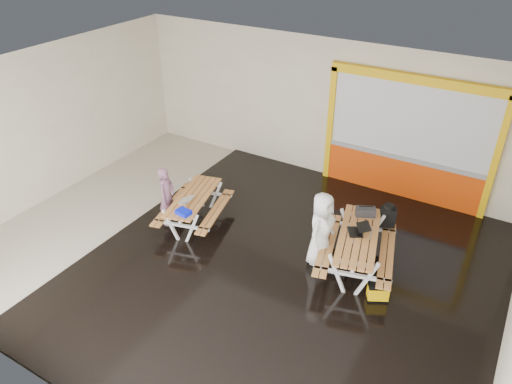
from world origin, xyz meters
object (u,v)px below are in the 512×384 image
Objects in this scene: toolbox at (365,212)px; fluke_bag at (378,292)px; person_left at (167,196)px; blue_pouch at (183,212)px; dark_case at (337,267)px; laptop_left at (186,200)px; laptop_right at (358,230)px; picnic_table_right at (357,243)px; picnic_table_left at (194,203)px; person_right at (321,229)px; backpack at (388,216)px.

fluke_bag is at bearing -59.30° from toolbox.
blue_pouch is at bearing -128.05° from person_left.
toolbox reaches higher than dark_case.
laptop_left is 1.15× the size of blue_pouch.
laptop_right reaches higher than fluke_bag.
blue_pouch is at bearing -163.06° from picnic_table_right.
blue_pouch is at bearing -69.30° from picnic_table_left.
laptop_right is at bearing -61.57° from person_right.
laptop_right is at bearing 11.04° from laptop_left.
picnic_table_left is at bearing -173.05° from laptop_right.
picnic_table_right is 7.81× the size of blue_pouch.
laptop_right reaches higher than laptop_left.
laptop_right is at bearing 121.04° from picnic_table_right.
person_right is at bearing -95.26° from person_left.
backpack is (0.24, 1.01, 0.11)m from picnic_table_right.
laptop_right is 1.19m from fluke_bag.
toolbox is 1.69m from fluke_bag.
person_right is 1.54m from backpack.
dark_case is (0.41, -0.05, -0.72)m from person_right.
fluke_bag is (1.32, -0.40, -0.64)m from person_right.
blue_pouch is (-3.32, -1.01, 0.15)m from picnic_table_right.
picnic_table_left reaches higher than fluke_bag.
fluke_bag is at bearing -102.31° from person_left.
picnic_table_right reaches higher than dark_case.
blue_pouch is at bearing -150.46° from backpack.
person_right is 1.07m from toolbox.
person_left is 4.52× the size of blue_pouch.
laptop_left reaches higher than blue_pouch.
picnic_table_right is at bearing -93.22° from person_left.
picnic_table_left is 3.59m from picnic_table_right.
blue_pouch is (0.70, -0.33, 0.01)m from person_left.
backpack reaches higher than fluke_bag.
picnic_table_left is 4.60× the size of fluke_bag.
person_left is 4.72m from fluke_bag.
laptop_right is 1.20× the size of toolbox.
picnic_table_left is at bearing 176.25° from fluke_bag.
person_right reaches higher than laptop_right.
laptop_right is at bearing 134.94° from fluke_bag.
person_right is 3.56× the size of toolbox.
laptop_right is at bearing 18.22° from blue_pouch.
picnic_table_right is 0.75m from toolbox.
picnic_table_right is at bearing 49.33° from dark_case.
picnic_table_right is 1.51× the size of person_right.
laptop_right is 1.26× the size of dark_case.
laptop_left is 0.76× the size of fluke_bag.
picnic_table_right is 5.15× the size of fluke_bag.
backpack is at bearing 41.04° from toolbox.
fluke_bag is at bearing -43.87° from picnic_table_right.
toolbox reaches higher than laptop_left.
toolbox is 1.05× the size of dark_case.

